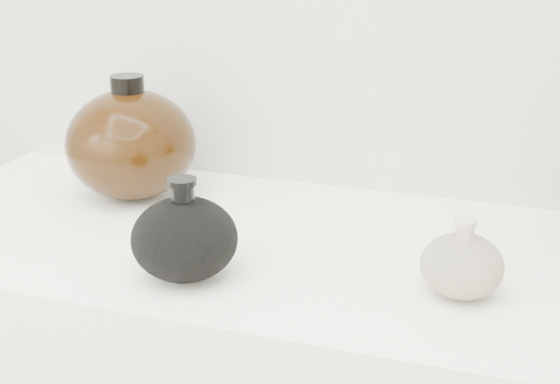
% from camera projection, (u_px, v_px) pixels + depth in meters
% --- Properties ---
extents(black_gourd_vase, '(0.16, 0.16, 0.13)m').
position_uv_depth(black_gourd_vase, '(185.00, 238.00, 0.97)').
color(black_gourd_vase, black).
rests_on(black_gourd_vase, display_counter).
extents(cream_gourd_vase, '(0.13, 0.13, 0.10)m').
position_uv_depth(cream_gourd_vase, '(462.00, 265.00, 0.93)').
color(cream_gourd_vase, beige).
rests_on(cream_gourd_vase, display_counter).
extents(left_round_pot, '(0.25, 0.25, 0.20)m').
position_uv_depth(left_round_pot, '(131.00, 144.00, 1.23)').
color(left_round_pot, black).
rests_on(left_round_pot, display_counter).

